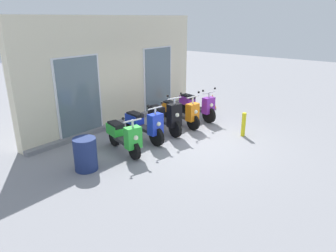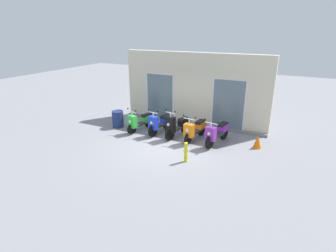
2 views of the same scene
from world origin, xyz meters
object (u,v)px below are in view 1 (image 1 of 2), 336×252
at_px(curb_bollard, 244,125).
at_px(scooter_green, 124,136).
at_px(scooter_orange, 180,112).
at_px(scooter_blue, 144,125).
at_px(scooter_purple, 197,105).
at_px(traffic_cone, 212,101).
at_px(trash_bin, 85,154).
at_px(scooter_black, 165,117).

bearing_deg(curb_bollard, scooter_green, 147.96).
distance_m(scooter_green, scooter_orange, 2.56).
xyz_separation_m(scooter_blue, scooter_purple, (2.57, -0.03, 0.00)).
bearing_deg(scooter_purple, traffic_cone, 11.15).
bearing_deg(scooter_purple, trash_bin, -178.19).
height_order(scooter_orange, scooter_purple, scooter_orange).
distance_m(trash_bin, curb_bollard, 4.56).
bearing_deg(trash_bin, scooter_purple, 1.81).
bearing_deg(traffic_cone, scooter_purple, -168.85).
height_order(scooter_purple, traffic_cone, scooter_purple).
distance_m(scooter_green, scooter_purple, 3.48).
distance_m(scooter_blue, curb_bollard, 2.87).
bearing_deg(trash_bin, curb_bollard, -23.55).
bearing_deg(scooter_black, scooter_orange, 2.28).
xyz_separation_m(scooter_green, scooter_blue, (0.91, 0.14, 0.02)).
bearing_deg(scooter_orange, scooter_black, -177.72).
relative_size(scooter_black, curb_bollard, 2.19).
height_order(scooter_orange, traffic_cone, scooter_orange).
relative_size(scooter_purple, trash_bin, 2.20).
bearing_deg(scooter_blue, scooter_purple, -0.64).
height_order(scooter_orange, curb_bollard, scooter_orange).
distance_m(scooter_blue, scooter_orange, 1.64).
xyz_separation_m(scooter_black, trash_bin, (-2.97, -0.12, -0.12)).
relative_size(scooter_blue, scooter_black, 1.04).
height_order(scooter_green, trash_bin, scooter_green).
xyz_separation_m(scooter_black, scooter_purple, (1.72, 0.03, -0.03)).
xyz_separation_m(scooter_blue, scooter_black, (0.85, -0.06, 0.03)).
relative_size(scooter_orange, traffic_cone, 3.08).
height_order(scooter_blue, scooter_purple, scooter_blue).
height_order(scooter_black, trash_bin, scooter_black).
xyz_separation_m(scooter_green, scooter_purple, (3.48, 0.11, 0.02)).
relative_size(trash_bin, curb_bollard, 1.08).
bearing_deg(scooter_orange, scooter_green, -177.52).
xyz_separation_m(trash_bin, curb_bollard, (4.18, -1.82, -0.03)).
relative_size(scooter_green, traffic_cone, 2.86).
bearing_deg(traffic_cone, scooter_blue, -176.23).
bearing_deg(scooter_blue, curb_bollard, -44.18).
xyz_separation_m(scooter_black, curb_bollard, (1.21, -1.94, -0.15)).
bearing_deg(scooter_purple, scooter_green, -178.19).
xyz_separation_m(scooter_purple, traffic_cone, (1.51, 0.30, -0.21)).
bearing_deg(scooter_blue, trash_bin, -175.25).
xyz_separation_m(scooter_orange, trash_bin, (-3.76, -0.15, -0.09)).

